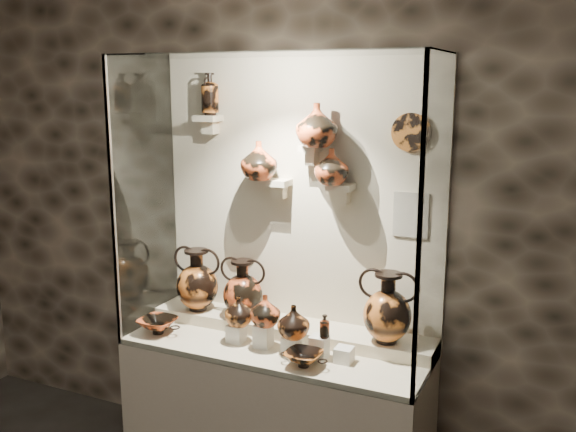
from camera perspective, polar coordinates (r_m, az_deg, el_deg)
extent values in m
cube|color=black|center=(3.68, 1.02, 1.54)|extent=(5.00, 0.02, 3.20)
cube|color=beige|center=(3.82, -1.07, -17.31)|extent=(1.70, 0.60, 0.80)
cube|color=beige|center=(3.63, -1.10, -11.59)|extent=(1.68, 0.58, 0.03)
cube|color=beige|center=(3.76, 0.08, -10.14)|extent=(1.70, 0.25, 0.10)
cube|color=beige|center=(3.68, 0.99, 1.52)|extent=(1.70, 0.03, 1.60)
cube|color=white|center=(3.14, -3.51, -0.30)|extent=(1.70, 0.01, 1.60)
cube|color=white|center=(3.84, -12.60, 1.67)|extent=(0.01, 0.60, 1.60)
cube|color=white|center=(3.13, 12.93, -0.62)|extent=(0.01, 0.60, 1.60)
cube|color=white|center=(3.33, -1.21, 14.20)|extent=(1.70, 0.60, 0.01)
cube|color=gray|center=(3.61, -15.30, 0.91)|extent=(0.02, 0.02, 1.60)
cube|color=gray|center=(2.85, 11.60, -1.76)|extent=(0.02, 0.02, 1.60)
cube|color=silver|center=(3.66, -4.60, -10.33)|extent=(0.09, 0.09, 0.10)
cube|color=silver|center=(3.58, -2.19, -10.56)|extent=(0.09, 0.09, 0.13)
cube|color=silver|center=(3.52, 0.33, -11.31)|extent=(0.09, 0.09, 0.09)
cube|color=silver|center=(3.46, 2.80, -11.51)|extent=(0.09, 0.09, 0.12)
cube|color=silver|center=(3.42, 5.02, -12.17)|extent=(0.09, 0.09, 0.08)
cube|color=beige|center=(3.81, -7.12, 8.62)|extent=(0.14, 0.12, 0.04)
cube|color=beige|center=(3.63, -0.92, 3.00)|extent=(0.14, 0.12, 0.04)
cube|color=beige|center=(3.53, 2.01, 6.00)|extent=(0.10, 0.12, 0.04)
cube|color=beige|center=(3.49, 4.72, 2.59)|extent=(0.14, 0.12, 0.04)
imported|color=#BC6224|center=(3.60, -4.37, -8.42)|extent=(0.19, 0.19, 0.17)
imported|color=#C24A22|center=(3.50, -2.02, -8.39)|extent=(0.20, 0.20, 0.17)
imported|color=#BC6224|center=(3.45, 0.52, -9.37)|extent=(0.22, 0.22, 0.18)
imported|color=#C24A22|center=(3.61, -2.59, 4.95)|extent=(0.24, 0.24, 0.22)
imported|color=#C24A22|center=(3.44, 2.58, 8.09)|extent=(0.29, 0.29, 0.23)
imported|color=#C24A22|center=(3.44, 3.90, 4.42)|extent=(0.20, 0.20, 0.20)
cylinder|color=#BB6724|center=(3.39, 10.84, 7.32)|extent=(0.20, 0.02, 0.20)
cube|color=beige|center=(3.46, 10.81, 0.11)|extent=(0.18, 0.01, 0.24)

